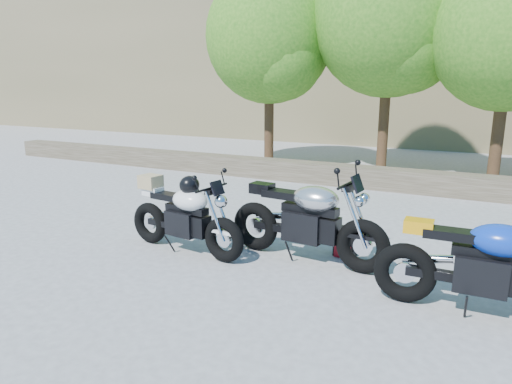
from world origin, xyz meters
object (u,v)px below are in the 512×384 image
Objects in this scene: backpack at (345,242)px; silver_bike at (307,221)px; blue_bike at (485,267)px; white_bike at (184,215)px.

silver_bike is at bearing -131.22° from backpack.
blue_bike is at bearing -11.20° from silver_bike.
blue_bike is (3.94, -0.18, -0.02)m from white_bike.
silver_bike is 1.05× the size of blue_bike.
blue_bike reaches higher than backpack.
white_bike is 3.95m from blue_bike.
silver_bike reaches higher than backpack.
blue_bike is at bearing 4.22° from white_bike.
white_bike reaches higher than backpack.
backpack is (-1.78, 1.09, -0.35)m from blue_bike.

